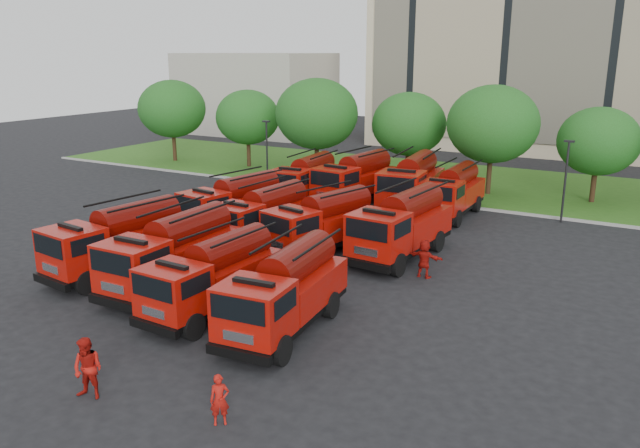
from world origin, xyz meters
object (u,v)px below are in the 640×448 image
at_px(fire_truck_9, 356,179).
at_px(firefighter_0, 221,424).
at_px(fire_truck_5, 264,216).
at_px(fire_truck_10, 412,183).
at_px(firefighter_2, 275,340).
at_px(firefighter_4, 138,261).
at_px(fire_truck_1, 173,252).
at_px(fire_truck_6, 323,223).
at_px(fire_truck_11, 453,192).
at_px(fire_truck_4, 234,204).
at_px(firefighter_5, 424,277).
at_px(fire_truck_8, 306,180).
at_px(fire_truck_7, 402,225).
at_px(fire_truck_2, 214,275).
at_px(fire_truck_3, 285,291).
at_px(firefighter_3, 313,314).
at_px(fire_truck_0, 119,240).
at_px(firefighter_1, 91,398).

height_order(fire_truck_9, firefighter_0, fire_truck_9).
bearing_deg(fire_truck_5, fire_truck_10, 72.81).
distance_m(firefighter_2, firefighter_4, 11.84).
bearing_deg(fire_truck_1, fire_truck_9, 89.26).
bearing_deg(fire_truck_6, fire_truck_11, 85.44).
xyz_separation_m(fire_truck_4, firefighter_2, (10.26, -11.14, -1.60)).
height_order(fire_truck_1, firefighter_5, fire_truck_1).
bearing_deg(fire_truck_8, firefighter_0, -68.27).
bearing_deg(fire_truck_4, fire_truck_7, 10.13).
distance_m(fire_truck_2, fire_truck_5, 9.48).
distance_m(fire_truck_1, fire_truck_6, 8.51).
xyz_separation_m(fire_truck_3, fire_truck_5, (-7.08, 8.84, -0.04)).
distance_m(fire_truck_9, firefighter_0, 27.23).
distance_m(fire_truck_3, fire_truck_7, 10.31).
height_order(fire_truck_4, fire_truck_11, fire_truck_4).
bearing_deg(fire_truck_8, fire_truck_3, -65.22).
xyz_separation_m(fire_truck_7, fire_truck_10, (-3.24, 9.57, 0.11)).
bearing_deg(firefighter_3, firefighter_4, -6.69).
xyz_separation_m(fire_truck_0, firefighter_4, (-0.67, 1.68, -1.65)).
distance_m(fire_truck_0, fire_truck_10, 19.91).
distance_m(fire_truck_0, firefighter_5, 14.52).
bearing_deg(fire_truck_3, firefighter_3, 78.16).
height_order(fire_truck_5, fire_truck_7, fire_truck_7).
bearing_deg(firefighter_4, fire_truck_9, -42.40).
bearing_deg(firefighter_2, fire_truck_11, -22.19).
bearing_deg(firefighter_1, firefighter_5, 58.08).
relative_size(fire_truck_2, fire_truck_5, 0.98).
bearing_deg(fire_truck_10, fire_truck_8, -173.47).
relative_size(firefighter_1, firefighter_2, 1.07).
bearing_deg(fire_truck_11, fire_truck_10, 176.47).
bearing_deg(firefighter_2, fire_truck_8, 5.42).
relative_size(firefighter_0, firefighter_2, 0.83).
distance_m(firefighter_0, firefighter_2, 5.44).
bearing_deg(fire_truck_5, firefighter_1, -70.20).
xyz_separation_m(fire_truck_2, fire_truck_7, (3.93, 10.23, 0.16)).
height_order(fire_truck_2, fire_truck_3, fire_truck_3).
bearing_deg(fire_truck_5, firefighter_5, -0.66).
distance_m(fire_truck_5, fire_truck_11, 13.01).
bearing_deg(fire_truck_9, fire_truck_5, -85.17).
bearing_deg(fire_truck_11, firefighter_1, -95.94).
distance_m(fire_truck_7, fire_truck_9, 11.81).
height_order(fire_truck_5, fire_truck_8, fire_truck_8).
height_order(fire_truck_8, fire_truck_10, fire_truck_10).
bearing_deg(fire_truck_4, fire_truck_2, -47.38).
bearing_deg(fire_truck_9, fire_truck_10, 9.94).
bearing_deg(firefighter_4, fire_truck_3, -134.16).
distance_m(fire_truck_0, firefighter_1, 11.57).
bearing_deg(fire_truck_5, fire_truck_1, -82.75).
distance_m(fire_truck_6, fire_truck_9, 11.02).
xyz_separation_m(fire_truck_3, firefighter_1, (-2.60, -7.06, -1.60)).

